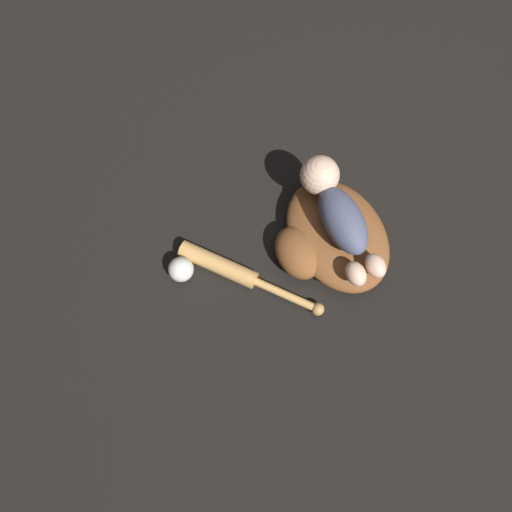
% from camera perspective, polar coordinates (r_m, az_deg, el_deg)
% --- Properties ---
extents(ground_plane, '(6.00, 6.00, 0.00)m').
position_cam_1_polar(ground_plane, '(1.42, 7.80, 0.10)').
color(ground_plane, black).
extents(baseball_glove, '(0.37, 0.33, 0.09)m').
position_cam_1_polar(baseball_glove, '(1.39, 8.54, 2.10)').
color(baseball_glove, brown).
rests_on(baseball_glove, ground).
extents(baby_figure, '(0.37, 0.14, 0.11)m').
position_cam_1_polar(baby_figure, '(1.32, 9.23, 5.31)').
color(baby_figure, '#4C516B').
rests_on(baby_figure, baseball_glove).
extents(baseball_bat, '(0.36, 0.28, 0.05)m').
position_cam_1_polar(baseball_bat, '(1.37, -2.61, -1.76)').
color(baseball_bat, tan).
rests_on(baseball_bat, ground).
extents(baseball, '(0.07, 0.07, 0.07)m').
position_cam_1_polar(baseball, '(1.37, -8.58, -1.51)').
color(baseball, silver).
rests_on(baseball, ground).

